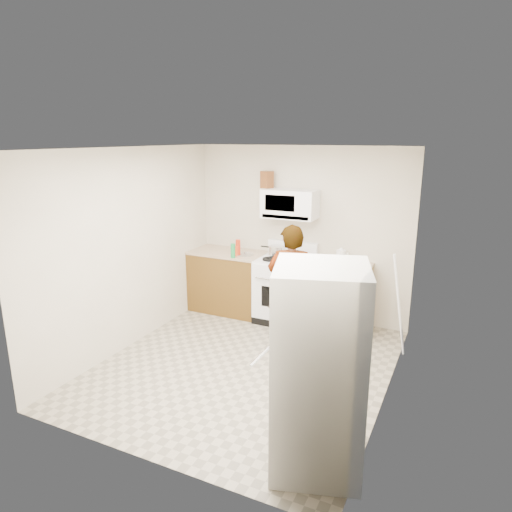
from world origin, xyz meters
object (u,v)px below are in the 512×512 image
Objects in this scene: gas_range at (285,289)px; person at (291,287)px; kettle at (341,256)px; microwave at (290,204)px; fridge at (319,370)px; saucepan at (276,251)px.

person is at bearing -63.99° from gas_range.
kettle is at bearing 14.77° from gas_range.
person is 9.95× the size of kettle.
gas_range is 7.04× the size of kettle.
microwave reaches higher than person.
gas_range is 3.06m from fridge.
gas_range is at bearing -90.00° from microwave.
saucepan is at bearing -167.31° from microwave.
saucepan is (-1.55, 2.80, 0.16)m from fridge.
person is at bearing 99.92° from fridge.
person is (0.38, -0.78, 0.31)m from gas_range.
microwave is 3.26m from fridge.
gas_range is 1.22m from microwave.
saucepan is at bearing 154.83° from gas_range.
kettle reaches higher than saucepan.
gas_range is 1.49× the size of microwave.
kettle is (0.37, 0.98, 0.22)m from person.
microwave is 3.43× the size of saucepan.
kettle is at bearing -127.01° from person.
microwave is 0.71m from saucepan.
person is 2.17m from fridge.
fridge is at bearing 100.44° from person.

